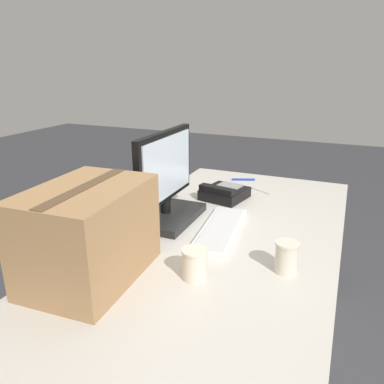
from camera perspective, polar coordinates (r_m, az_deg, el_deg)
ground_plane at (r=1.95m, az=3.76°, el=-26.93°), size 12.00×12.00×0.00m
office_desk at (r=1.70m, az=4.04°, el=-18.08°), size 1.80×0.90×0.75m
monitor at (r=1.60m, az=-4.06°, el=0.86°), size 0.45×0.25×0.39m
keyboard at (r=1.52m, az=4.35°, el=-5.76°), size 0.46×0.18×0.03m
desk_phone at (r=1.89m, az=4.90°, el=-0.13°), size 0.24×0.23×0.08m
paper_cup_left at (r=1.20m, az=0.41°, el=-10.87°), size 0.08×0.08×0.10m
paper_cup_right at (r=1.27m, az=14.17°, el=-9.58°), size 0.08×0.08×0.11m
spoon at (r=2.03m, az=10.65°, el=0.08°), size 0.09×0.14×0.00m
cardboard_box at (r=1.21m, az=-15.45°, el=-6.06°), size 0.43×0.31×0.30m
pen_marker at (r=2.20m, az=7.83°, el=1.91°), size 0.06×0.13×0.01m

